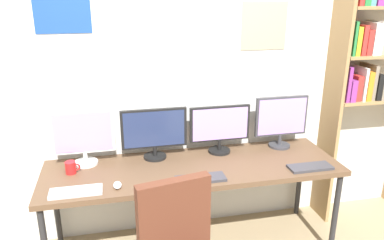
{
  "coord_description": "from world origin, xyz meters",
  "views": [
    {
      "loc": [
        -0.57,
        -1.92,
        1.99
      ],
      "look_at": [
        0.0,
        0.65,
        1.09
      ],
      "focal_mm": 35.29,
      "sensor_mm": 36.0,
      "label": 1
    }
  ],
  "objects": [
    {
      "name": "coffee_mug",
      "position": [
        -0.89,
        0.67,
        0.79
      ],
      "size": [
        0.11,
        0.08,
        0.09
      ],
      "color": "red",
      "rests_on": "desk"
    },
    {
      "name": "monitor_center_right",
      "position": [
        0.27,
        0.81,
        0.96
      ],
      "size": [
        0.49,
        0.18,
        0.39
      ],
      "color": "black",
      "rests_on": "desk"
    },
    {
      "name": "keyboard_right",
      "position": [
        0.84,
        0.37,
        0.75
      ],
      "size": [
        0.33,
        0.13,
        0.02
      ],
      "primitive_type": "cube",
      "color": "#38383D",
      "rests_on": "desk"
    },
    {
      "name": "bookshelf",
      "position": [
        1.58,
        0.83,
        1.38
      ],
      "size": [
        0.83,
        0.28,
        2.15
      ],
      "color": "#9E7A4C",
      "rests_on": "ground_plane"
    },
    {
      "name": "monitor_far_left",
      "position": [
        -0.8,
        0.81,
        0.97
      ],
      "size": [
        0.46,
        0.18,
        0.43
      ],
      "color": "silver",
      "rests_on": "desk"
    },
    {
      "name": "desk",
      "position": [
        0.0,
        0.6,
        0.69
      ],
      "size": [
        2.23,
        0.68,
        0.74
      ],
      "color": "brown",
      "rests_on": "ground_plane"
    },
    {
      "name": "wall_back",
      "position": [
        -0.0,
        1.02,
        1.3
      ],
      "size": [
        4.63,
        0.11,
        2.6
      ],
      "color": "silver",
      "rests_on": "ground_plane"
    },
    {
      "name": "monitor_far_right",
      "position": [
        0.8,
        0.81,
        0.98
      ],
      "size": [
        0.45,
        0.18,
        0.44
      ],
      "color": "#38383D",
      "rests_on": "desk"
    },
    {
      "name": "keyboard_left",
      "position": [
        -0.84,
        0.37,
        0.75
      ],
      "size": [
        0.34,
        0.13,
        0.02
      ],
      "primitive_type": "cube",
      "color": "silver",
      "rests_on": "desk"
    },
    {
      "name": "computer_mouse",
      "position": [
        -0.57,
        0.39,
        0.76
      ],
      "size": [
        0.06,
        0.1,
        0.03
      ],
      "primitive_type": "ellipsoid",
      "color": "silver",
      "rests_on": "desk"
    },
    {
      "name": "keyboard_center",
      "position": [
        0.0,
        0.37,
        0.75
      ],
      "size": [
        0.35,
        0.13,
        0.02
      ],
      "primitive_type": "cube",
      "color": "#38383D",
      "rests_on": "desk"
    },
    {
      "name": "monitor_center_left",
      "position": [
        -0.27,
        0.81,
        0.96
      ],
      "size": [
        0.51,
        0.18,
        0.4
      ],
      "color": "black",
      "rests_on": "desk"
    }
  ]
}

